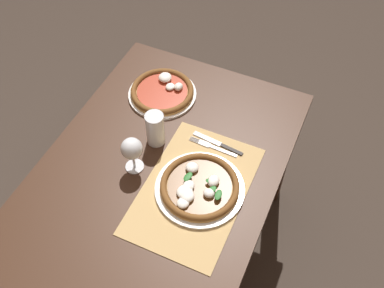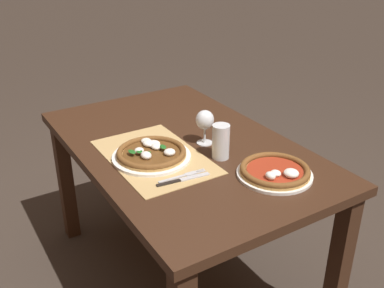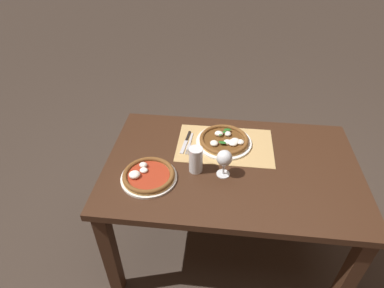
{
  "view_description": "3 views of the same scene",
  "coord_description": "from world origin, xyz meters",
  "px_view_note": "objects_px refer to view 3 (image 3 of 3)",
  "views": [
    {
      "loc": [
        -0.76,
        -0.51,
        2.12
      ],
      "look_at": [
        0.17,
        -0.09,
        0.83
      ],
      "focal_mm": 42.0,
      "sensor_mm": 36.0,
      "label": 1
    },
    {
      "loc": [
        1.53,
        -0.89,
        1.6
      ],
      "look_at": [
        0.16,
        -0.05,
        0.82
      ],
      "focal_mm": 42.0,
      "sensor_mm": 36.0,
      "label": 2
    },
    {
      "loc": [
        0.07,
        1.32,
        1.9
      ],
      "look_at": [
        0.22,
        -0.04,
        0.83
      ],
      "focal_mm": 30.0,
      "sensor_mm": 36.0,
      "label": 3
    }
  ],
  "objects_px": {
    "pizza_far": "(148,176)",
    "wine_glass": "(224,159)",
    "pizza_near": "(224,140)",
    "knife": "(186,142)",
    "pint_glass": "(196,160)",
    "fork": "(190,144)"
  },
  "relations": [
    {
      "from": "pizza_far",
      "to": "wine_glass",
      "type": "distance_m",
      "value": 0.4
    },
    {
      "from": "pizza_near",
      "to": "wine_glass",
      "type": "height_order",
      "value": "wine_glass"
    },
    {
      "from": "wine_glass",
      "to": "knife",
      "type": "relative_size",
      "value": 0.72
    },
    {
      "from": "pizza_far",
      "to": "pint_glass",
      "type": "relative_size",
      "value": 2.0
    },
    {
      "from": "pint_glass",
      "to": "fork",
      "type": "distance_m",
      "value": 0.23
    },
    {
      "from": "pizza_near",
      "to": "pizza_far",
      "type": "bearing_deg",
      "value": 41.61
    },
    {
      "from": "pizza_far",
      "to": "pizza_near",
      "type": "bearing_deg",
      "value": -138.39
    },
    {
      "from": "knife",
      "to": "wine_glass",
      "type": "bearing_deg",
      "value": 133.14
    },
    {
      "from": "pint_glass",
      "to": "fork",
      "type": "xyz_separation_m",
      "value": [
        0.06,
        -0.22,
        -0.06
      ]
    },
    {
      "from": "wine_glass",
      "to": "pint_glass",
      "type": "xyz_separation_m",
      "value": [
        0.15,
        -0.02,
        -0.04
      ]
    },
    {
      "from": "fork",
      "to": "knife",
      "type": "bearing_deg",
      "value": -24.84
    },
    {
      "from": "knife",
      "to": "fork",
      "type": "bearing_deg",
      "value": 155.16
    },
    {
      "from": "fork",
      "to": "pint_glass",
      "type": "bearing_deg",
      "value": 105.11
    },
    {
      "from": "pizza_far",
      "to": "knife",
      "type": "distance_m",
      "value": 0.35
    },
    {
      "from": "knife",
      "to": "pizza_near",
      "type": "bearing_deg",
      "value": -175.14
    },
    {
      "from": "wine_glass",
      "to": "knife",
      "type": "xyz_separation_m",
      "value": [
        0.23,
        -0.24,
        -0.1
      ]
    },
    {
      "from": "pizza_far",
      "to": "wine_glass",
      "type": "height_order",
      "value": "wine_glass"
    },
    {
      "from": "knife",
      "to": "pint_glass",
      "type": "bearing_deg",
      "value": 109.97
    },
    {
      "from": "pizza_far",
      "to": "pint_glass",
      "type": "xyz_separation_m",
      "value": [
        -0.24,
        -0.09,
        0.05
      ]
    },
    {
      "from": "wine_glass",
      "to": "knife",
      "type": "height_order",
      "value": "wine_glass"
    },
    {
      "from": "pizza_near",
      "to": "knife",
      "type": "bearing_deg",
      "value": 4.86
    },
    {
      "from": "wine_glass",
      "to": "pizza_far",
      "type": "bearing_deg",
      "value": 10.78
    }
  ]
}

